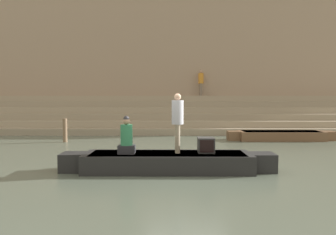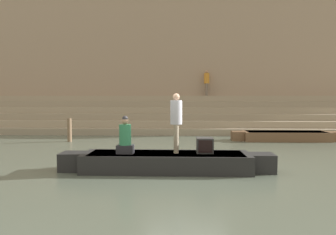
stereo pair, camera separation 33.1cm
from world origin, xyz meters
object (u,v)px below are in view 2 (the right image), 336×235
person_rowing (125,138)px  moored_boat_shore (286,136)px  tv_set (205,145)px  rowboat_main (166,162)px  person_on_steps (207,81)px  mooring_post (69,130)px  person_standing (176,119)px

person_rowing → moored_boat_shore: size_ratio=0.20×
tv_set → moored_boat_shore: bearing=59.4°
rowboat_main → person_on_steps: person_on_steps is taller
mooring_post → tv_set: bearing=-44.9°
rowboat_main → person_standing: person_standing is taller
moored_boat_shore → person_on_steps: (-3.26, 5.52, 2.82)m
moored_boat_shore → person_on_steps: bearing=122.4°
tv_set → rowboat_main: bearing=-171.7°
rowboat_main → tv_set: (1.05, 0.10, 0.44)m
person_standing → tv_set: 1.07m
moored_boat_shore → mooring_post: mooring_post is taller
tv_set → person_on_steps: bearing=88.1°
mooring_post → person_on_steps: size_ratio=0.66×
rowboat_main → tv_set: size_ratio=12.10×
person_standing → rowboat_main: bearing=-155.5°
rowboat_main → mooring_post: size_ratio=5.45×
rowboat_main → moored_boat_shore: 8.40m
person_standing → moored_boat_shore: size_ratio=0.32×
person_standing → person_rowing: 1.49m
person_standing → mooring_post: person_standing is taller
person_rowing → rowboat_main: bearing=-1.3°
person_rowing → moored_boat_shore: (6.40, 6.62, -0.68)m
tv_set → person_on_steps: size_ratio=0.30×
person_rowing → mooring_post: size_ratio=0.96×
tv_set → mooring_post: bearing=137.9°
rowboat_main → tv_set: 1.15m
moored_boat_shore → rowboat_main: bearing=-127.2°
rowboat_main → person_on_steps: bearing=81.2°
person_rowing → person_on_steps: (3.14, 12.14, 2.14)m
person_standing → mooring_post: size_ratio=1.52×
moored_boat_shore → tv_set: bearing=-121.5°
mooring_post → person_standing: bearing=-49.2°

